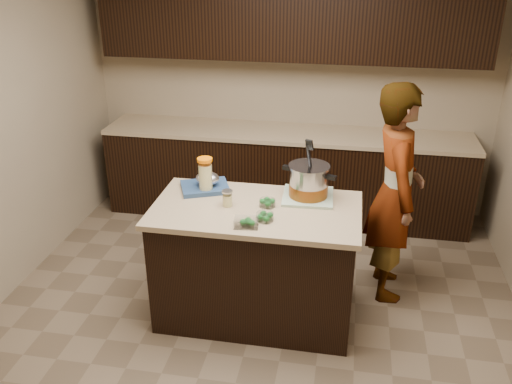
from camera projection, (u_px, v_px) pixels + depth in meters
The scene contains 13 objects.
ground_plane at pixel (256, 312), 4.16m from camera, with size 4.00×4.00×0.00m, color brown.
room_shell at pixel (256, 93), 3.44m from camera, with size 4.04×4.04×2.72m.
back_cabinets at pixel (287, 126), 5.32m from camera, with size 3.60×0.63×2.33m.
island at pixel (256, 262), 3.97m from camera, with size 1.46×0.81×0.90m.
dish_towel at pixel (308, 196), 3.92m from camera, with size 0.36×0.36×0.02m, color #5F8E63.
stock_pot at pixel (309, 183), 3.88m from camera, with size 0.40×0.38×0.42m.
lemonade_pitcher at pixel (205, 177), 3.95m from camera, with size 0.15×0.15×0.27m.
mason_jar at pixel (227, 199), 3.79m from camera, with size 0.08×0.08×0.12m.
broccoli_tub_left at pixel (267, 203), 3.79m from camera, with size 0.12×0.12×0.05m.
broccoli_tub_right at pixel (265, 217), 3.60m from camera, with size 0.13×0.13×0.06m.
broccoli_tub_rect at pixel (246, 223), 3.53m from camera, with size 0.17×0.13×0.06m.
blue_tray at pixel (206, 184), 4.04m from camera, with size 0.42×0.39×0.13m.
person at pixel (395, 193), 4.10m from camera, with size 0.62×0.41×1.71m, color gray.
Camera 1 is at (0.60, -3.33, 2.59)m, focal length 38.00 mm.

